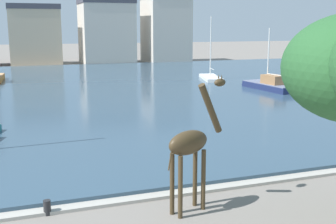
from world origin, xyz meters
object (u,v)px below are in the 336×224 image
at_px(sailboat_navy, 267,86).
at_px(sailboat_white, 210,78).
at_px(giraffe_statue, 191,144).
at_px(mooring_bollard, 47,208).

bearing_deg(sailboat_navy, sailboat_white, 101.01).
distance_m(sailboat_navy, sailboat_white, 9.05).
distance_m(giraffe_statue, sailboat_navy, 27.84).
xyz_separation_m(giraffe_statue, sailboat_navy, (16.91, 22.05, -1.72)).
bearing_deg(mooring_bollard, sailboat_navy, 44.14).
bearing_deg(mooring_bollard, giraffe_statue, -15.40).
height_order(sailboat_navy, sailboat_white, sailboat_white).
distance_m(giraffe_statue, mooring_bollard, 5.11).
distance_m(sailboat_white, mooring_bollard, 35.63).
bearing_deg(sailboat_white, mooring_bollard, -123.58).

